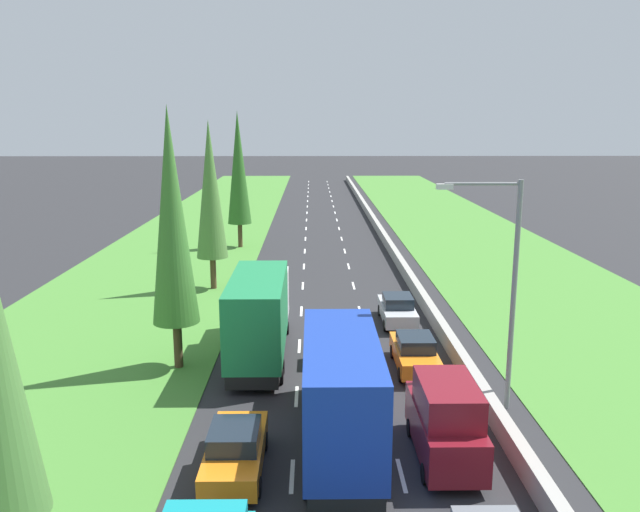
# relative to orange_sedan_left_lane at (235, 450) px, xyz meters

# --- Properties ---
(ground_plane) EXTENTS (300.00, 300.00, 0.00)m
(ground_plane) POSITION_rel_orange_sedan_left_lane_xyz_m (3.56, 44.77, -0.81)
(ground_plane) COLOR #28282B
(ground_plane) RESTS_ON ground
(grass_verge_left) EXTENTS (14.00, 140.00, 0.04)m
(grass_verge_left) POSITION_rel_orange_sedan_left_lane_xyz_m (-9.09, 44.77, -0.79)
(grass_verge_left) COLOR #478433
(grass_verge_left) RESTS_ON ground
(grass_verge_right) EXTENTS (14.00, 140.00, 0.04)m
(grass_verge_right) POSITION_rel_orange_sedan_left_lane_xyz_m (17.91, 44.77, -0.79)
(grass_verge_right) COLOR #478433
(grass_verge_right) RESTS_ON ground
(median_barrier) EXTENTS (0.44, 120.00, 0.85)m
(median_barrier) POSITION_rel_orange_sedan_left_lane_xyz_m (9.26, 44.77, -0.39)
(median_barrier) COLOR #9E9B93
(median_barrier) RESTS_ON ground
(lane_markings) EXTENTS (3.64, 116.00, 0.01)m
(lane_markings) POSITION_rel_orange_sedan_left_lane_xyz_m (3.56, 44.77, -0.81)
(lane_markings) COLOR white
(lane_markings) RESTS_ON ground
(orange_sedan_left_lane) EXTENTS (1.82, 4.50, 1.64)m
(orange_sedan_left_lane) POSITION_rel_orange_sedan_left_lane_xyz_m (0.00, 0.00, 0.00)
(orange_sedan_left_lane) COLOR orange
(orange_sedan_left_lane) RESTS_ON ground
(green_box_truck_left_lane) EXTENTS (2.46, 9.40, 4.18)m
(green_box_truck_left_lane) POSITION_rel_orange_sedan_left_lane_xyz_m (-0.02, 10.19, 1.37)
(green_box_truck_left_lane) COLOR black
(green_box_truck_left_lane) RESTS_ON ground
(maroon_van_right_lane) EXTENTS (1.96, 4.90, 2.82)m
(maroon_van_right_lane) POSITION_rel_orange_sedan_left_lane_xyz_m (6.86, 0.76, 0.59)
(maroon_van_right_lane) COLOR maroon
(maroon_van_right_lane) RESTS_ON ground
(blue_box_truck_centre_lane) EXTENTS (2.46, 9.40, 4.18)m
(blue_box_truck_centre_lane) POSITION_rel_orange_sedan_left_lane_xyz_m (3.41, 1.63, 1.37)
(blue_box_truck_centre_lane) COLOR black
(blue_box_truck_centre_lane) RESTS_ON ground
(orange_sedan_right_lane) EXTENTS (1.82, 4.50, 1.64)m
(orange_sedan_right_lane) POSITION_rel_orange_sedan_left_lane_xyz_m (7.12, 8.64, 0.00)
(orange_sedan_right_lane) COLOR orange
(orange_sedan_right_lane) RESTS_ON ground
(silver_sedan_right_lane) EXTENTS (1.82, 4.50, 1.64)m
(silver_sedan_right_lane) POSITION_rel_orange_sedan_left_lane_xyz_m (7.22, 15.43, 0.00)
(silver_sedan_right_lane) COLOR silver
(silver_sedan_right_lane) RESTS_ON ground
(red_hatchback_centre_lane) EXTENTS (1.74, 3.90, 1.72)m
(red_hatchback_centre_lane) POSITION_rel_orange_sedan_left_lane_xyz_m (3.59, 9.78, 0.02)
(red_hatchback_centre_lane) COLOR red
(red_hatchback_centre_lane) RESTS_ON ground
(poplar_tree_second) EXTENTS (2.10, 2.10, 11.83)m
(poplar_tree_second) POSITION_rel_orange_sedan_left_lane_xyz_m (-3.68, 9.01, 6.15)
(poplar_tree_second) COLOR #4C3823
(poplar_tree_second) RESTS_ON ground
(poplar_tree_third) EXTENTS (2.08, 2.08, 11.25)m
(poplar_tree_third) POSITION_rel_orange_sedan_left_lane_xyz_m (-4.21, 23.07, 5.86)
(poplar_tree_third) COLOR #4C3823
(poplar_tree_third) RESTS_ON ground
(poplar_tree_fourth) EXTENTS (2.10, 2.10, 12.07)m
(poplar_tree_fourth) POSITION_rel_orange_sedan_left_lane_xyz_m (-4.01, 37.63, 6.28)
(poplar_tree_fourth) COLOR #4C3823
(poplar_tree_fourth) RESTS_ON ground
(street_light_mast) EXTENTS (3.20, 0.28, 9.00)m
(street_light_mast) POSITION_rel_orange_sedan_left_lane_xyz_m (9.78, 4.59, 4.42)
(street_light_mast) COLOR gray
(street_light_mast) RESTS_ON ground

